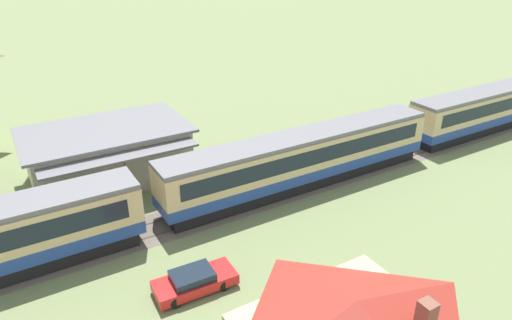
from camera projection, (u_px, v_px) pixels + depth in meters
The scene contains 5 objects.
ground_plane at pixel (401, 156), 38.59m from camera, with size 600.00×600.00×0.00m, color #707F51.
passenger_train at pixel (305, 156), 33.14m from camera, with size 68.52×2.95×4.06m.
railway_track at pixel (204, 214), 30.29m from camera, with size 125.89×3.60×0.04m.
station_building at pixel (108, 153), 34.15m from camera, with size 11.85×8.75×4.00m.
parked_car_red at pixel (195, 281), 23.47m from camera, with size 4.32×1.95×1.15m.
Camera 1 is at (-28.50, -23.73, 16.30)m, focal length 32.00 mm.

